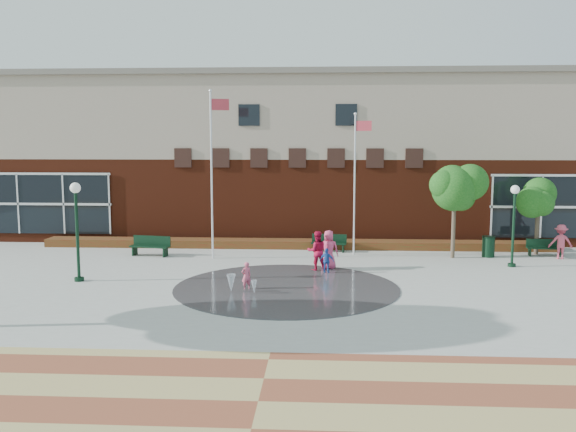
# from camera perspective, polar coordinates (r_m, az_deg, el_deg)

# --- Properties ---
(ground) EXTENTS (120.00, 120.00, 0.00)m
(ground) POSITION_cam_1_polar(r_m,az_deg,el_deg) (19.99, -0.66, -8.83)
(ground) COLOR #666056
(ground) RESTS_ON ground
(plaza_concrete) EXTENTS (46.00, 18.00, 0.01)m
(plaza_concrete) POSITION_cam_1_polar(r_m,az_deg,el_deg) (23.85, -0.00, -6.20)
(plaza_concrete) COLOR #A8A8A0
(plaza_concrete) RESTS_ON ground
(paver_band) EXTENTS (46.00, 6.00, 0.01)m
(paver_band) POSITION_cam_1_polar(r_m,az_deg,el_deg) (13.42, -2.81, -16.99)
(paver_band) COLOR brown
(paver_band) RESTS_ON ground
(splash_pad) EXTENTS (8.40, 8.40, 0.01)m
(splash_pad) POSITION_cam_1_polar(r_m,az_deg,el_deg) (22.88, -0.14, -6.77)
(splash_pad) COLOR #383A3D
(splash_pad) RESTS_ON ground
(library_building) EXTENTS (44.40, 10.40, 9.20)m
(library_building) POSITION_cam_1_polar(r_m,az_deg,el_deg) (36.69, 1.21, 5.75)
(library_building) COLOR #5A1F0F
(library_building) RESTS_ON ground
(flower_bed) EXTENTS (26.00, 1.20, 0.40)m
(flower_bed) POSITION_cam_1_polar(r_m,az_deg,el_deg) (31.29, 0.80, -3.03)
(flower_bed) COLOR maroon
(flower_bed) RESTS_ON ground
(flagpole_left) EXTENTS (0.89, 0.30, 7.79)m
(flagpole_left) POSITION_cam_1_polar(r_m,az_deg,el_deg) (28.25, -7.09, 4.70)
(flagpole_left) COLOR white
(flagpole_left) RESTS_ON ground
(flagpole_right) EXTENTS (0.82, 0.24, 6.80)m
(flagpole_right) POSITION_cam_1_polar(r_m,az_deg,el_deg) (29.17, 6.33, 3.71)
(flagpole_right) COLOR white
(flagpole_right) RESTS_ON ground
(lamp_left) EXTENTS (0.41, 0.41, 3.88)m
(lamp_left) POSITION_cam_1_polar(r_m,az_deg,el_deg) (24.92, -19.16, -0.40)
(lamp_left) COLOR black
(lamp_left) RESTS_ON ground
(lamp_right) EXTENTS (0.38, 0.38, 3.58)m
(lamp_right) POSITION_cam_1_polar(r_m,az_deg,el_deg) (28.05, 20.38, -0.04)
(lamp_right) COLOR black
(lamp_right) RESTS_ON ground
(bench_left) EXTENTS (1.97, 0.87, 0.96)m
(bench_left) POSITION_cam_1_polar(r_m,az_deg,el_deg) (29.79, -12.77, -3.11)
(bench_left) COLOR black
(bench_left) RESTS_ON ground
(bench_mid) EXTENTS (1.78, 0.72, 0.87)m
(bench_mid) POSITION_cam_1_polar(r_m,az_deg,el_deg) (30.27, 3.83, -2.85)
(bench_mid) COLOR black
(bench_mid) RESTS_ON ground
(bench_right) EXTENTS (1.66, 0.60, 0.82)m
(bench_right) POSITION_cam_1_polar(r_m,az_deg,el_deg) (31.50, 22.87, -3.03)
(bench_right) COLOR black
(bench_right) RESTS_ON ground
(trash_can) EXTENTS (0.61, 0.61, 1.01)m
(trash_can) POSITION_cam_1_polar(r_m,az_deg,el_deg) (30.28, 18.24, -2.74)
(trash_can) COLOR black
(trash_can) RESTS_ON ground
(tree_mid) EXTENTS (2.63, 2.63, 4.44)m
(tree_mid) POSITION_cam_1_polar(r_m,az_deg,el_deg) (29.24, 15.33, 2.40)
(tree_mid) COLOR #45382B
(tree_mid) RESTS_ON ground
(tree_small_right) EXTENTS (2.22, 2.22, 3.79)m
(tree_small_right) POSITION_cam_1_polar(r_m,az_deg,el_deg) (31.52, 22.40, 1.60)
(tree_small_right) COLOR #45382B
(tree_small_right) RESTS_ON ground
(water_jet_a) EXTENTS (0.34, 0.34, 0.65)m
(water_jet_a) POSITION_cam_1_polar(r_m,az_deg,el_deg) (22.29, -5.33, -7.19)
(water_jet_a) COLOR white
(water_jet_a) RESTS_ON ground
(water_jet_b) EXTENTS (0.22, 0.22, 0.49)m
(water_jet_b) POSITION_cam_1_polar(r_m,az_deg,el_deg) (21.99, -3.19, -7.37)
(water_jet_b) COLOR white
(water_jet_b) RESTS_ON ground
(child_splash) EXTENTS (0.46, 0.42, 1.05)m
(child_splash) POSITION_cam_1_polar(r_m,az_deg,el_deg) (22.59, -3.93, -5.62)
(child_splash) COLOR #E25A79
(child_splash) RESTS_ON ground
(adult_red) EXTENTS (0.92, 0.77, 1.69)m
(adult_red) POSITION_cam_1_polar(r_m,az_deg,el_deg) (25.79, 2.72, -3.29)
(adult_red) COLOR red
(adult_red) RESTS_ON ground
(adult_pink) EXTENTS (0.86, 0.59, 1.69)m
(adult_pink) POSITION_cam_1_polar(r_m,az_deg,el_deg) (26.12, 3.83, -3.17)
(adult_pink) COLOR #DE4572
(adult_pink) RESTS_ON ground
(child_blue) EXTENTS (0.67, 0.40, 1.06)m
(child_blue) POSITION_cam_1_polar(r_m,az_deg,el_deg) (25.33, 3.65, -4.22)
(child_blue) COLOR blue
(child_blue) RESTS_ON ground
(person_bench) EXTENTS (1.14, 0.77, 1.63)m
(person_bench) POSITION_cam_1_polar(r_m,az_deg,el_deg) (30.97, 24.16, -2.23)
(person_bench) COLOR #C9465F
(person_bench) RESTS_ON ground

